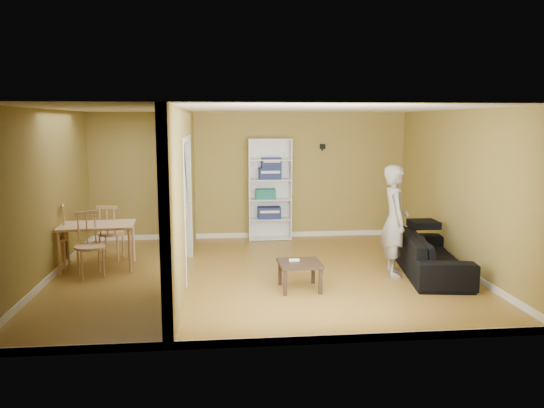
{
  "coord_description": "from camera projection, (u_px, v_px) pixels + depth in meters",
  "views": [
    {
      "loc": [
        -0.63,
        -8.15,
        2.4
      ],
      "look_at": [
        0.2,
        0.2,
        1.1
      ],
      "focal_mm": 35.0,
      "sensor_mm": 36.0,
      "label": 1
    }
  ],
  "objects": [
    {
      "name": "person",
      "position": [
        395.0,
        211.0,
        8.27
      ],
      "size": [
        0.81,
        0.67,
        2.05
      ],
      "primitive_type": "imported",
      "rotation": [
        0.0,
        0.0,
        1.45
      ],
      "color": "slate",
      "rests_on": "ground"
    },
    {
      "name": "chair_left",
      "position": [
        53.0,
        237.0,
        8.71
      ],
      "size": [
        0.59,
        0.59,
        1.05
      ],
      "primitive_type": null,
      "rotation": [
        0.0,
        0.0,
        -1.3
      ],
      "color": "tan",
      "rests_on": "ground"
    },
    {
      "name": "paper_box_navy_b",
      "position": [
        270.0,
        173.0,
        10.79
      ],
      "size": [
        0.45,
        0.29,
        0.23
      ],
      "primitive_type": "cube",
      "color": "navy",
      "rests_on": "bookshelf"
    },
    {
      "name": "bookshelf",
      "position": [
        270.0,
        189.0,
        10.89
      ],
      "size": [
        0.87,
        0.38,
        2.07
      ],
      "color": "white",
      "rests_on": "ground"
    },
    {
      "name": "room_shell",
      "position": [
        261.0,
        193.0,
        8.25
      ],
      "size": [
        6.5,
        6.5,
        6.5
      ],
      "color": "olive",
      "rests_on": "ground"
    },
    {
      "name": "wall_speaker",
      "position": [
        323.0,
        146.0,
        10.95
      ],
      "size": [
        0.1,
        0.1,
        0.1
      ],
      "primitive_type": "cube",
      "color": "black",
      "rests_on": "room_shell"
    },
    {
      "name": "coffee_table",
      "position": [
        300.0,
        266.0,
        7.64
      ],
      "size": [
        0.6,
        0.6,
        0.4
      ],
      "rotation": [
        0.0,
        0.0,
        0.03
      ],
      "color": "#36261D",
      "rests_on": "ground"
    },
    {
      "name": "sofa",
      "position": [
        431.0,
        248.0,
        8.41
      ],
      "size": [
        2.29,
        1.25,
        0.83
      ],
      "primitive_type": "imported",
      "rotation": [
        0.0,
        0.0,
        1.42
      ],
      "color": "black",
      "rests_on": "ground"
    },
    {
      "name": "game_controller",
      "position": [
        294.0,
        260.0,
        7.7
      ],
      "size": [
        0.15,
        0.04,
        0.03
      ],
      "primitive_type": "cube",
      "color": "white",
      "rests_on": "coffee_table"
    },
    {
      "name": "paper_box_teal",
      "position": [
        266.0,
        194.0,
        10.84
      ],
      "size": [
        0.4,
        0.26,
        0.2
      ],
      "primitive_type": "cube",
      "color": "#0E573D",
      "rests_on": "bookshelf"
    },
    {
      "name": "chair_near",
      "position": [
        90.0,
        245.0,
        8.23
      ],
      "size": [
        0.62,
        0.62,
        1.02
      ],
      "primitive_type": null,
      "rotation": [
        0.0,
        0.0,
        0.42
      ],
      "color": "tan",
      "rests_on": "ground"
    },
    {
      "name": "chair_far",
      "position": [
        111.0,
        232.0,
        9.32
      ],
      "size": [
        0.5,
        0.5,
        0.99
      ],
      "primitive_type": null,
      "rotation": [
        0.0,
        0.0,
        3.02
      ],
      "color": "tan",
      "rests_on": "ground"
    },
    {
      "name": "partition",
      "position": [
        183.0,
        195.0,
        8.13
      ],
      "size": [
        0.22,
        5.5,
        2.6
      ],
      "primitive_type": null,
      "color": "olive",
      "rests_on": "ground"
    },
    {
      "name": "dining_table",
      "position": [
        97.0,
        229.0,
        8.72
      ],
      "size": [
        1.18,
        0.79,
        0.74
      ],
      "rotation": [
        0.0,
        0.0,
        0.07
      ],
      "color": "beige",
      "rests_on": "ground"
    },
    {
      "name": "paper_box_navy_c",
      "position": [
        271.0,
        164.0,
        10.76
      ],
      "size": [
        0.4,
        0.26,
        0.2
      ],
      "primitive_type": "cube",
      "color": "navy",
      "rests_on": "bookshelf"
    },
    {
      "name": "paper_box_navy_a",
      "position": [
        269.0,
        213.0,
        10.91
      ],
      "size": [
        0.46,
        0.3,
        0.24
      ],
      "primitive_type": "cube",
      "color": "navy",
      "rests_on": "bookshelf"
    }
  ]
}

